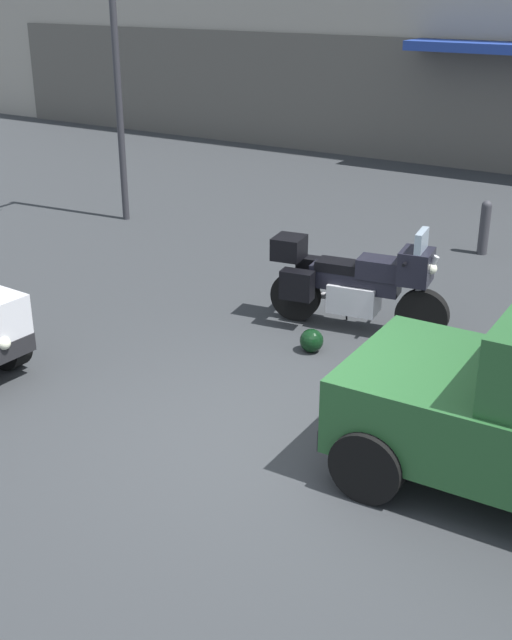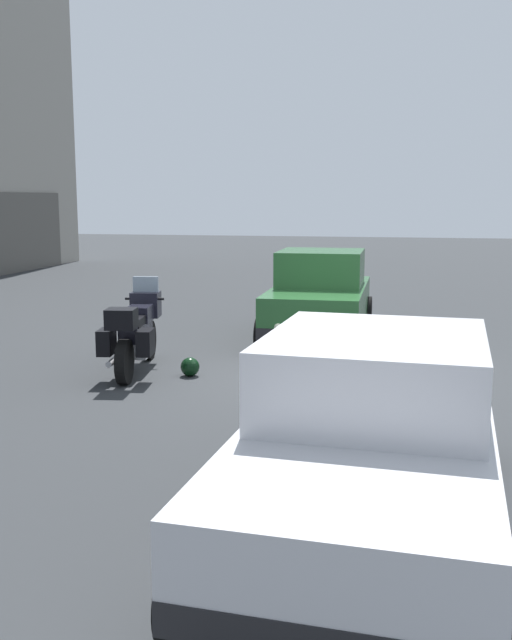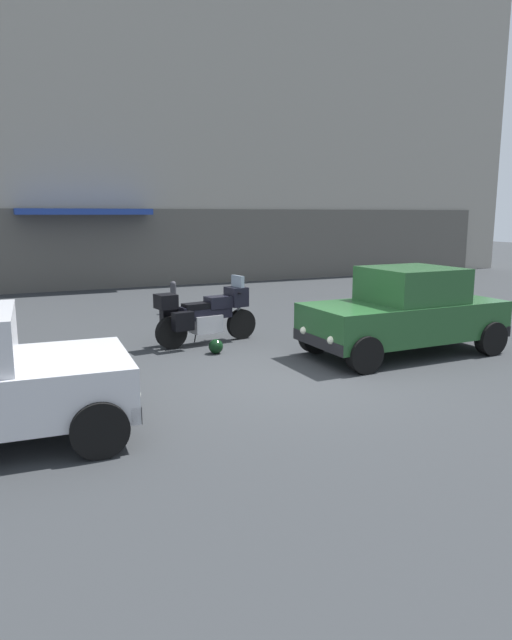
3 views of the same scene
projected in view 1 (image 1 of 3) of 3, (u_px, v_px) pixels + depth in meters
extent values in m
plane|color=#2D3033|center=(268.00, 441.00, 7.66)|extent=(80.00, 80.00, 0.00)
cube|color=navy|center=(512.00, 48.00, 16.77)|extent=(4.40, 1.10, 0.20)
cylinder|color=black|center=(422.00, 315.00, 9.69)|extent=(0.65, 0.24, 0.64)
cylinder|color=black|center=(296.00, 296.00, 10.28)|extent=(0.65, 0.24, 0.64)
cylinder|color=#B7B7BC|center=(423.00, 281.00, 9.53)|extent=(0.33, 0.12, 0.68)
cube|color=#B7B7BC|center=(354.00, 297.00, 9.96)|extent=(0.65, 0.49, 0.36)
cube|color=black|center=(355.00, 279.00, 9.87)|extent=(1.13, 0.44, 0.28)
cube|color=black|center=(380.00, 268.00, 9.69)|extent=(0.57, 0.41, 0.24)
cube|color=black|center=(340.00, 266.00, 9.89)|extent=(0.60, 0.38, 0.12)
cube|color=black|center=(416.00, 266.00, 9.50)|extent=(0.42, 0.49, 0.40)
cube|color=#8C9EAD|center=(421.00, 242.00, 9.37)|extent=(0.14, 0.41, 0.28)
sphere|color=#EAEACC|center=(431.00, 269.00, 9.44)|extent=(0.14, 0.14, 0.14)
cylinder|color=black|center=(410.00, 258.00, 9.49)|extent=(0.13, 0.62, 0.04)
cylinder|color=#B7B7BC|center=(313.00, 294.00, 10.40)|extent=(0.56, 0.17, 0.09)
cube|color=black|center=(312.00, 271.00, 10.38)|extent=(0.43, 0.26, 0.36)
cube|color=black|center=(297.00, 285.00, 9.90)|extent=(0.43, 0.26, 0.36)
cube|color=black|center=(289.00, 247.00, 10.07)|extent=(0.42, 0.45, 0.28)
cylinder|color=black|center=(346.00, 311.00, 10.28)|extent=(0.04, 0.13, 0.29)
sphere|color=black|center=(312.00, 341.00, 9.45)|extent=(0.28, 0.28, 0.28)
cube|color=#8C9EAD|center=(511.00, 344.00, 6.54)|extent=(0.08, 1.39, 0.54)
cube|color=black|center=(363.00, 403.00, 7.48)|extent=(0.15, 1.64, 0.20)
cylinder|color=black|center=(368.00, 465.00, 6.72)|extent=(0.64, 0.23, 0.64)
cylinder|color=black|center=(433.00, 389.00, 7.95)|extent=(0.64, 0.23, 0.64)
sphere|color=silver|center=(338.00, 411.00, 7.10)|extent=(0.14, 0.14, 0.14)
sphere|color=silver|center=(378.00, 372.00, 7.81)|extent=(0.14, 0.14, 0.14)
cylinder|color=black|center=(6.00, 341.00, 9.01)|extent=(0.65, 0.26, 0.64)
sphere|color=silver|center=(4.00, 343.00, 8.42)|extent=(0.14, 0.14, 0.14)
cylinder|color=#2D2D33|center=(117.00, 71.00, 13.71)|extent=(0.12, 0.12, 5.18)
cylinder|color=#333338|center=(484.00, 230.00, 12.71)|extent=(0.16, 0.16, 0.79)
sphere|color=#333338|center=(487.00, 205.00, 12.56)|extent=(0.16, 0.16, 0.16)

